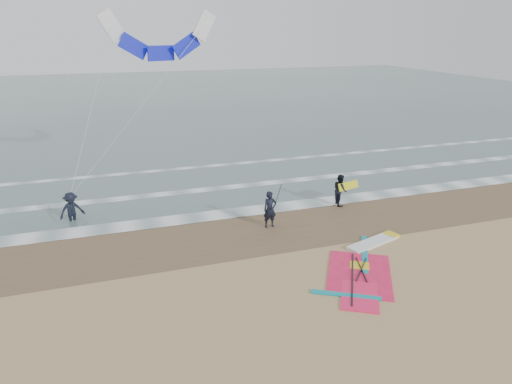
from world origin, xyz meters
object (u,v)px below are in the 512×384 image
object	(u,v)px
person_wading	(71,204)
surf_kite	(160,40)
person_standing	(270,209)
windsurf_rig	(365,265)
person_walking	(340,190)

from	to	relation	value
person_wading	surf_kite	distance (m)	9.64
person_standing	person_wading	bearing A→B (deg)	157.02
person_standing	person_wading	xyz separation A→B (m)	(-8.59, 3.50, 0.04)
windsurf_rig	person_standing	size ratio (longest dim) A/B	3.27
person_standing	windsurf_rig	bearing A→B (deg)	-64.74
windsurf_rig	surf_kite	xyz separation A→B (m)	(-5.73, 12.13, 7.96)
person_walking	person_wading	world-z (taller)	person_wading
person_walking	person_wading	distance (m)	13.09
windsurf_rig	person_wading	distance (m)	13.52
person_walking	person_wading	bearing A→B (deg)	88.63
windsurf_rig	surf_kite	distance (m)	15.60
person_wading	person_standing	bearing A→B (deg)	-43.81
surf_kite	person_standing	bearing A→B (deg)	-65.20
surf_kite	person_wading	bearing A→B (deg)	-141.35
person_standing	person_wading	distance (m)	9.28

